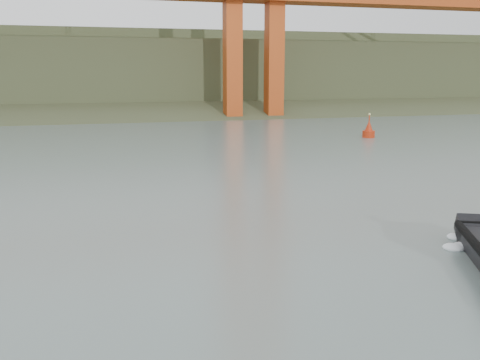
% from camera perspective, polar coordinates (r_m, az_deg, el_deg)
% --- Properties ---
extents(ground, '(400.00, 400.00, 0.00)m').
position_cam_1_polar(ground, '(24.11, 3.96, -9.40)').
color(ground, slate).
rests_on(ground, ground).
extents(headlands, '(500.00, 105.36, 27.12)m').
position_cam_1_polar(headlands, '(146.89, -12.95, 10.63)').
color(headlands, '#343F24').
rests_on(headlands, ground).
extents(nav_buoy, '(1.63, 1.63, 3.39)m').
position_cam_1_polar(nav_buoy, '(72.89, 13.57, 5.13)').
color(nav_buoy, '#AF270C').
rests_on(nav_buoy, ground).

